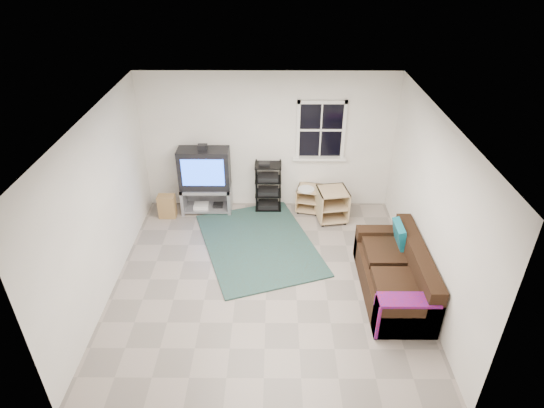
{
  "coord_description": "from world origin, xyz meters",
  "views": [
    {
      "loc": [
        0.12,
        -5.39,
        4.6
      ],
      "look_at": [
        0.08,
        0.4,
        1.12
      ],
      "focal_mm": 30.0,
      "sensor_mm": 36.0,
      "label": 1
    }
  ],
  "objects_px": {
    "av_rack": "(268,189)",
    "side_table_left": "(331,203)",
    "side_table_right": "(309,197)",
    "sofa": "(396,276)",
    "tv_unit": "(205,175)"
  },
  "relations": [
    {
      "from": "tv_unit",
      "to": "av_rack",
      "type": "bearing_deg",
      "value": 2.81
    },
    {
      "from": "tv_unit",
      "to": "sofa",
      "type": "distance_m",
      "value": 3.85
    },
    {
      "from": "av_rack",
      "to": "sofa",
      "type": "distance_m",
      "value": 3.03
    },
    {
      "from": "side_table_right",
      "to": "sofa",
      "type": "distance_m",
      "value": 2.59
    },
    {
      "from": "sofa",
      "to": "av_rack",
      "type": "bearing_deg",
      "value": 128.66
    },
    {
      "from": "av_rack",
      "to": "sofa",
      "type": "bearing_deg",
      "value": -51.34
    },
    {
      "from": "side_table_right",
      "to": "sofa",
      "type": "bearing_deg",
      "value": -64.54
    },
    {
      "from": "side_table_left",
      "to": "side_table_right",
      "type": "bearing_deg",
      "value": 141.46
    },
    {
      "from": "side_table_right",
      "to": "tv_unit",
      "type": "bearing_deg",
      "value": -178.84
    },
    {
      "from": "av_rack",
      "to": "side_table_left",
      "type": "bearing_deg",
      "value": -15.83
    },
    {
      "from": "side_table_right",
      "to": "sofa",
      "type": "height_order",
      "value": "sofa"
    },
    {
      "from": "side_table_left",
      "to": "sofa",
      "type": "relative_size",
      "value": 0.33
    },
    {
      "from": "side_table_left",
      "to": "sofa",
      "type": "distance_m",
      "value": 2.15
    },
    {
      "from": "av_rack",
      "to": "sofa",
      "type": "xyz_separation_m",
      "value": [
        1.89,
        -2.36,
        -0.12
      ]
    },
    {
      "from": "sofa",
      "to": "side_table_left",
      "type": "bearing_deg",
      "value": 109.59
    }
  ]
}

